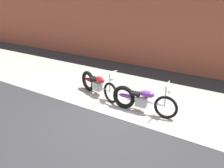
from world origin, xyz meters
The scene contains 5 objects.
ground_plane centered at (0.00, 0.00, 0.00)m, with size 80.00×80.00×0.00m, color #2D2D30.
sidewalk_slab centered at (0.00, 1.75, 0.00)m, with size 36.00×3.50×0.01m, color #9E998E.
brick_building_wall centered at (0.00, 5.20, 2.74)m, with size 36.00×0.50×5.49m, color brown.
motorcycle_red centered at (-1.49, 1.01, 0.40)m, with size 1.94×0.86×1.03m.
motorcycle_purple centered at (0.31, 0.68, 0.40)m, with size 2.01×0.58×1.03m.
Camera 1 is at (2.99, -4.91, 3.27)m, focal length 37.21 mm.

